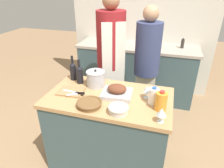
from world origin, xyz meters
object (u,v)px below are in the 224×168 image
at_px(knife_paring, 76,94).
at_px(milk_jug, 154,96).
at_px(knife_chef, 74,92).
at_px(wine_glass_left, 162,112).
at_px(wicker_basket, 89,104).
at_px(condiment_bottle_tall, 107,39).
at_px(juice_jug, 161,101).
at_px(stock_pot, 96,79).
at_px(wine_glass_right, 147,89).
at_px(wine_bottle_green, 73,70).
at_px(roasting_pan, 117,92).
at_px(person_cook_aproned, 111,57).
at_px(condiment_bottle_short, 183,44).
at_px(stand_mixer, 110,35).
at_px(wine_bottle_dark, 80,74).
at_px(cutting_board, 71,92).
at_px(mixing_bowl, 118,109).
at_px(person_cook_guest, 147,65).

bearing_deg(knife_paring, milk_jug, 5.97).
xyz_separation_m(knife_chef, knife_paring, (0.04, -0.03, 0.00)).
bearing_deg(wine_glass_left, wicker_basket, 175.82).
bearing_deg(condiment_bottle_tall, juice_jug, -57.77).
distance_m(stock_pot, knife_chef, 0.28).
bearing_deg(wine_glass_right, wine_bottle_green, 168.94).
bearing_deg(roasting_pan, wicker_basket, -127.62).
distance_m(wine_bottle_green, person_cook_aproned, 0.60).
relative_size(wine_bottle_green, knife_chef, 1.20).
height_order(juice_jug, wine_bottle_green, wine_bottle_green).
height_order(juice_jug, wine_glass_left, juice_jug).
relative_size(knife_paring, condiment_bottle_short, 1.07).
height_order(roasting_pan, knife_paring, roasting_pan).
bearing_deg(stand_mixer, knife_chef, -84.87).
bearing_deg(juice_jug, knife_paring, 179.19).
relative_size(wine_glass_right, knife_chef, 0.54).
xyz_separation_m(juice_jug, wine_bottle_green, (-1.01, 0.34, 0.03)).
bearing_deg(roasting_pan, wine_bottle_green, 159.09).
xyz_separation_m(wicker_basket, condiment_bottle_tall, (-0.37, 1.70, 0.14)).
xyz_separation_m(wine_bottle_dark, stand_mixer, (-0.11, 1.48, 0.09)).
distance_m(juice_jug, milk_jug, 0.12).
relative_size(cutting_board, mixing_bowl, 1.48).
bearing_deg(wicker_basket, person_cook_guest, 70.07).
relative_size(juice_jug, wine_glass_right, 1.47).
bearing_deg(cutting_board, person_cook_guest, 52.43).
xyz_separation_m(juice_jug, milk_jug, (-0.07, 0.09, -0.01)).
distance_m(condiment_bottle_tall, person_cook_aproned, 0.76).
xyz_separation_m(juice_jug, knife_paring, (-0.82, 0.01, -0.07)).
distance_m(juice_jug, knife_paring, 0.82).
distance_m(wicker_basket, condiment_bottle_short, 2.05).
xyz_separation_m(cutting_board, wine_glass_right, (0.76, 0.12, 0.08)).
relative_size(mixing_bowl, wine_bottle_dark, 0.65).
height_order(knife_chef, stand_mixer, stand_mixer).
relative_size(knife_paring, person_cook_guest, 0.10).
bearing_deg(roasting_pan, wine_glass_right, 10.27).
xyz_separation_m(stock_pot, wine_bottle_dark, (-0.20, 0.02, 0.02)).
xyz_separation_m(wicker_basket, knife_paring, (-0.20, 0.14, -0.01)).
relative_size(wine_bottle_green, wine_bottle_dark, 1.03).
bearing_deg(condiment_bottle_tall, roasting_pan, -68.85).
relative_size(wicker_basket, wine_glass_left, 1.80).
bearing_deg(knife_paring, cutting_board, 151.37).
height_order(wicker_basket, condiment_bottle_tall, condiment_bottle_tall).
relative_size(cutting_board, knife_chef, 1.11).
distance_m(wine_bottle_green, stand_mixer, 1.43).
distance_m(wicker_basket, person_cook_aproned, 1.01).
xyz_separation_m(juice_jug, person_cook_aproned, (-0.72, 0.87, 0.04)).
bearing_deg(wine_bottle_green, wine_glass_right, -11.06).
bearing_deg(stock_pot, wicker_basket, -77.99).
bearing_deg(condiment_bottle_short, wine_bottle_dark, -126.86).
bearing_deg(condiment_bottle_tall, milk_jug, -58.25).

